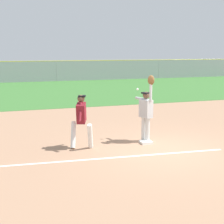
{
  "coord_description": "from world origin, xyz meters",
  "views": [
    {
      "loc": [
        -4.41,
        -8.8,
        3.1
      ],
      "look_at": [
        -1.24,
        1.29,
        1.05
      ],
      "focal_mm": 51.94,
      "sensor_mm": 36.0,
      "label": 1
    }
  ],
  "objects_px": {
    "parked_car_white": "(69,72)",
    "parked_car_green": "(109,71)",
    "baseball": "(137,89)",
    "runner": "(81,118)",
    "parked_car_blue": "(18,73)",
    "fielder": "(146,110)",
    "first_base": "(146,142)"
  },
  "relations": [
    {
      "from": "runner",
      "to": "parked_car_blue",
      "type": "bearing_deg",
      "value": 112.72
    },
    {
      "from": "runner",
      "to": "parked_car_white",
      "type": "xyz_separation_m",
      "value": [
        4.19,
        26.24,
        -0.32
      ]
    },
    {
      "from": "parked_car_blue",
      "to": "parked_car_green",
      "type": "bearing_deg",
      "value": 5.09
    },
    {
      "from": "baseball",
      "to": "parked_car_green",
      "type": "relative_size",
      "value": 0.02
    },
    {
      "from": "fielder",
      "to": "runner",
      "type": "xyz_separation_m",
      "value": [
        -2.24,
        -0.08,
        -0.12
      ]
    },
    {
      "from": "fielder",
      "to": "parked_car_blue",
      "type": "distance_m",
      "value": 26.35
    },
    {
      "from": "fielder",
      "to": "runner",
      "type": "relative_size",
      "value": 1.33
    },
    {
      "from": "first_base",
      "to": "parked_car_blue",
      "type": "relative_size",
      "value": 0.08
    },
    {
      "from": "parked_car_white",
      "to": "first_base",
      "type": "bearing_deg",
      "value": -92.14
    },
    {
      "from": "runner",
      "to": "parked_car_blue",
      "type": "relative_size",
      "value": 0.37
    },
    {
      "from": "parked_car_white",
      "to": "parked_car_green",
      "type": "distance_m",
      "value": 4.55
    },
    {
      "from": "parked_car_blue",
      "to": "parked_car_green",
      "type": "distance_m",
      "value": 10.0
    },
    {
      "from": "parked_car_blue",
      "to": "parked_car_white",
      "type": "height_order",
      "value": "same"
    },
    {
      "from": "fielder",
      "to": "parked_car_green",
      "type": "xyz_separation_m",
      "value": [
        6.5,
        25.84,
        -0.45
      ]
    },
    {
      "from": "parked_car_green",
      "to": "fielder",
      "type": "bearing_deg",
      "value": -105.15
    },
    {
      "from": "runner",
      "to": "parked_car_green",
      "type": "distance_m",
      "value": 27.35
    },
    {
      "from": "fielder",
      "to": "parked_car_blue",
      "type": "height_order",
      "value": "fielder"
    },
    {
      "from": "first_base",
      "to": "runner",
      "type": "relative_size",
      "value": 0.22
    },
    {
      "from": "fielder",
      "to": "parked_car_blue",
      "type": "relative_size",
      "value": 0.5
    },
    {
      "from": "parked_car_blue",
      "to": "parked_car_green",
      "type": "height_order",
      "value": "same"
    },
    {
      "from": "parked_car_white",
      "to": "parked_car_green",
      "type": "relative_size",
      "value": 1.01
    },
    {
      "from": "fielder",
      "to": "runner",
      "type": "height_order",
      "value": "fielder"
    },
    {
      "from": "fielder",
      "to": "baseball",
      "type": "bearing_deg",
      "value": -83.67
    },
    {
      "from": "baseball",
      "to": "parked_car_white",
      "type": "bearing_deg",
      "value": 85.27
    },
    {
      "from": "first_base",
      "to": "fielder",
      "type": "bearing_deg",
      "value": 67.62
    },
    {
      "from": "baseball",
      "to": "parked_car_green",
      "type": "distance_m",
      "value": 26.33
    },
    {
      "from": "parked_car_white",
      "to": "parked_car_blue",
      "type": "bearing_deg",
      "value": -177.3
    },
    {
      "from": "runner",
      "to": "parked_car_white",
      "type": "bearing_deg",
      "value": 100.88
    },
    {
      "from": "runner",
      "to": "baseball",
      "type": "bearing_deg",
      "value": 32.81
    },
    {
      "from": "first_base",
      "to": "parked_car_blue",
      "type": "bearing_deg",
      "value": 97.44
    },
    {
      "from": "runner",
      "to": "parked_car_green",
      "type": "height_order",
      "value": "runner"
    },
    {
      "from": "first_base",
      "to": "fielder",
      "type": "distance_m",
      "value": 1.1
    }
  ]
}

